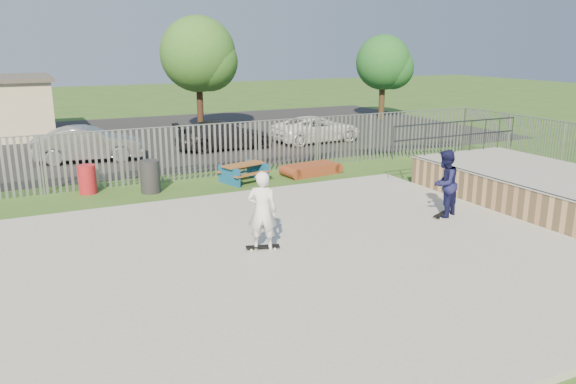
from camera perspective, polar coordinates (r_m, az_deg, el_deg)
name	(u,v)px	position (r m, az deg, el deg)	size (l,w,h in m)	color
ground	(270,266)	(12.82, -1.89, -7.56)	(120.00, 120.00, 0.00)	#2F541C
concrete_slab	(269,263)	(12.79, -1.89, -7.25)	(15.00, 12.00, 0.15)	#9D9D98
quarter_pipe	(533,187)	(19.09, 23.67, 0.48)	(5.50, 7.05, 2.19)	tan
fence	(237,177)	(16.93, -5.18, 1.53)	(26.04, 16.02, 2.00)	gray
picnic_table	(244,173)	(20.44, -4.52, 1.97)	(1.89, 1.70, 0.67)	brown
funbox	(311,169)	(21.62, 2.39, 2.33)	(2.07, 1.21, 0.39)	maroon
trash_bin_red	(87,179)	(19.93, -19.72, 1.22)	(0.58, 0.58, 0.96)	#AA1A21
trash_bin_grey	(150,177)	(19.42, -13.83, 1.53)	(0.66, 0.66, 1.10)	#28282A
parking_lot	(120,140)	(30.61, -16.66, 5.08)	(40.00, 18.00, 0.02)	black
car_silver	(88,144)	(25.33, -19.61, 4.63)	(1.56, 4.48, 1.48)	#A7A7AC
car_dark	(224,135)	(26.85, -6.52, 5.78)	(1.87, 4.60, 1.33)	black
car_white	(317,129)	(28.73, 2.94, 6.41)	(2.15, 4.66, 1.29)	white
tree_mid	(198,54)	(32.08, -9.13, 13.64)	(4.14, 4.14, 6.38)	#392416
tree_right	(383,63)	(37.83, 9.66, 12.83)	(3.54, 3.54, 5.46)	#432F1A
skateboard_a	(442,215)	(16.49, 15.39, -2.24)	(0.81, 0.52, 0.08)	black
skateboard_b	(263,247)	(13.42, -2.59, -5.65)	(0.82, 0.42, 0.08)	black
skater_navy	(444,184)	(16.26, 15.61, 0.83)	(0.92, 0.72, 1.90)	#141640
skater_white	(262,211)	(13.13, -2.63, -1.92)	(0.69, 0.45, 1.90)	white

